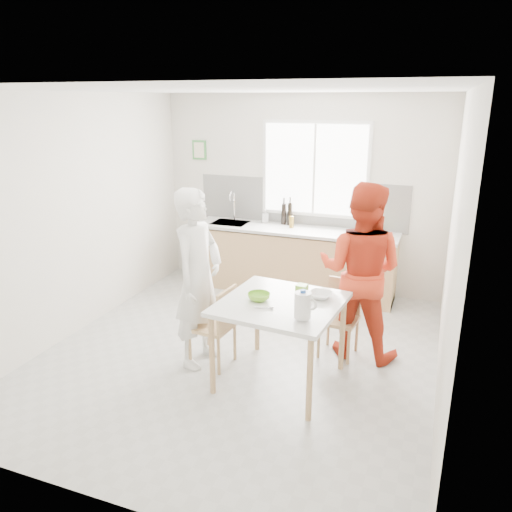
{
  "coord_description": "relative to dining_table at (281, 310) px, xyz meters",
  "views": [
    {
      "loc": [
        1.86,
        -4.45,
        2.62
      ],
      "look_at": [
        0.11,
        0.2,
        1.05
      ],
      "focal_mm": 35.0,
      "sensor_mm": 36.0,
      "label": 1
    }
  ],
  "objects": [
    {
      "name": "ground",
      "position": [
        -0.57,
        0.37,
        -0.74
      ],
      "size": [
        4.5,
        4.5,
        0.0
      ],
      "primitive_type": "plane",
      "color": "#B7B7B2",
      "rests_on": "ground"
    },
    {
      "name": "room_shell",
      "position": [
        -0.57,
        0.37,
        0.91
      ],
      "size": [
        4.5,
        4.5,
        4.5
      ],
      "color": "silver",
      "rests_on": "ground"
    },
    {
      "name": "window",
      "position": [
        -0.37,
        2.6,
        0.96
      ],
      "size": [
        1.5,
        0.06,
        1.3
      ],
      "color": "white",
      "rests_on": "room_shell"
    },
    {
      "name": "backsplash",
      "position": [
        -0.57,
        2.61,
        0.49
      ],
      "size": [
        3.0,
        0.02,
        0.65
      ],
      "primitive_type": "cube",
      "color": "white",
      "rests_on": "room_shell"
    },
    {
      "name": "picture_frame",
      "position": [
        -2.12,
        2.6,
        1.16
      ],
      "size": [
        0.22,
        0.03,
        0.28
      ],
      "color": "#429244",
      "rests_on": "room_shell"
    },
    {
      "name": "kitchen_counter",
      "position": [
        -0.57,
        2.32,
        -0.32
      ],
      "size": [
        2.84,
        0.64,
        1.37
      ],
      "color": "tan",
      "rests_on": "ground"
    },
    {
      "name": "dining_table",
      "position": [
        0.0,
        0.0,
        0.0
      ],
      "size": [
        1.17,
        1.17,
        0.82
      ],
      "rotation": [
        0.0,
        0.0,
        -0.09
      ],
      "color": "white",
      "rests_on": "ground"
    },
    {
      "name": "chair_left",
      "position": [
        -0.68,
        0.06,
        -0.27
      ],
      "size": [
        0.42,
        0.42,
        0.85
      ],
      "rotation": [
        0.0,
        0.0,
        -1.66
      ],
      "color": "tan",
      "rests_on": "ground"
    },
    {
      "name": "chair_far",
      "position": [
        0.42,
        0.78,
        -0.29
      ],
      "size": [
        0.41,
        0.41,
        0.81
      ],
      "rotation": [
        0.0,
        0.0,
        -0.09
      ],
      "color": "tan",
      "rests_on": "ground"
    },
    {
      "name": "person_white",
      "position": [
        -0.89,
        0.08,
        0.17
      ],
      "size": [
        0.5,
        0.7,
        1.82
      ],
      "primitive_type": "imported",
      "rotation": [
        0.0,
        0.0,
        1.48
      ],
      "color": "white",
      "rests_on": "ground"
    },
    {
      "name": "person_red",
      "position": [
        0.59,
        0.83,
        0.19
      ],
      "size": [
        0.96,
        0.78,
        1.85
      ],
      "primitive_type": "imported",
      "rotation": [
        0.0,
        0.0,
        3.05
      ],
      "color": "red",
      "rests_on": "ground"
    },
    {
      "name": "bowl_green",
      "position": [
        -0.2,
        -0.03,
        0.12
      ],
      "size": [
        0.23,
        0.23,
        0.07
      ],
      "primitive_type": "imported",
      "rotation": [
        0.0,
        0.0,
        -0.09
      ],
      "color": "#74BB2B",
      "rests_on": "dining_table"
    },
    {
      "name": "bowl_white",
      "position": [
        0.32,
        0.22,
        0.11
      ],
      "size": [
        0.24,
        0.24,
        0.05
      ],
      "primitive_type": "imported",
      "rotation": [
        0.0,
        0.0,
        -0.09
      ],
      "color": "white",
      "rests_on": "dining_table"
    },
    {
      "name": "milk_jug",
      "position": [
        0.3,
        -0.31,
        0.22
      ],
      "size": [
        0.2,
        0.14,
        0.25
      ],
      "rotation": [
        0.0,
        0.0,
        -0.09
      ],
      "color": "white",
      "rests_on": "dining_table"
    },
    {
      "name": "green_box",
      "position": [
        0.13,
        0.27,
        0.13
      ],
      "size": [
        0.11,
        0.11,
        0.09
      ],
      "primitive_type": "cube",
      "rotation": [
        0.0,
        0.0,
        -0.09
      ],
      "color": "#73B62A",
      "rests_on": "dining_table"
    },
    {
      "name": "spoon",
      "position": [
        -0.1,
        -0.21,
        0.1
      ],
      "size": [
        0.16,
        0.05,
        0.01
      ],
      "primitive_type": "cylinder",
      "rotation": [
        0.0,
        1.57,
        0.26
      ],
      "color": "#A5A5AA",
      "rests_on": "dining_table"
    },
    {
      "name": "cutting_board",
      "position": [
        0.57,
        2.33,
        0.19
      ],
      "size": [
        0.42,
        0.37,
        0.01
      ],
      "primitive_type": "cube",
      "rotation": [
        0.0,
        0.0,
        0.41
      ],
      "color": "#90B72A",
      "rests_on": "kitchen_counter"
    },
    {
      "name": "wine_bottle_a",
      "position": [
        -0.68,
        2.5,
        0.34
      ],
      "size": [
        0.07,
        0.07,
        0.32
      ],
      "primitive_type": "cylinder",
      "color": "black",
      "rests_on": "kitchen_counter"
    },
    {
      "name": "wine_bottle_b",
      "position": [
        -0.77,
        2.5,
        0.33
      ],
      "size": [
        0.07,
        0.07,
        0.3
      ],
      "primitive_type": "cylinder",
      "color": "black",
      "rests_on": "kitchen_counter"
    },
    {
      "name": "jar_amber",
      "position": [
        -0.61,
        2.35,
        0.26
      ],
      "size": [
        0.06,
        0.06,
        0.16
      ],
      "primitive_type": "cylinder",
      "color": "olive",
      "rests_on": "kitchen_counter"
    },
    {
      "name": "soap_bottle",
      "position": [
        -1.05,
        2.52,
        0.28
      ],
      "size": [
        0.11,
        0.11,
        0.19
      ],
      "primitive_type": "imported",
      "rotation": [
        0.0,
        0.0,
        0.28
      ],
      "color": "#999999",
      "rests_on": "kitchen_counter"
    }
  ]
}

